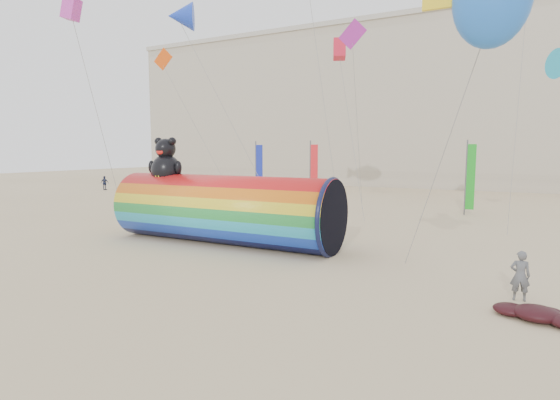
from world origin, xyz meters
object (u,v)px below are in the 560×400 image
at_px(hotel_building, 346,109).
at_px(kite_handler, 520,276).
at_px(windsock_assembly, 224,208).
at_px(fabric_bundle, 545,315).

bearing_deg(hotel_building, kite_handler, -65.10).
distance_m(windsock_assembly, fabric_bundle, 13.86).
height_order(kite_handler, fabric_bundle, kite_handler).
bearing_deg(fabric_bundle, hotel_building, 114.76).
distance_m(kite_handler, fabric_bundle, 1.76).
distance_m(windsock_assembly, kite_handler, 12.84).
bearing_deg(kite_handler, hotel_building, -70.22).
distance_m(hotel_building, kite_handler, 51.66).
height_order(hotel_building, kite_handler, hotel_building).
bearing_deg(fabric_bundle, kite_handler, 110.37).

